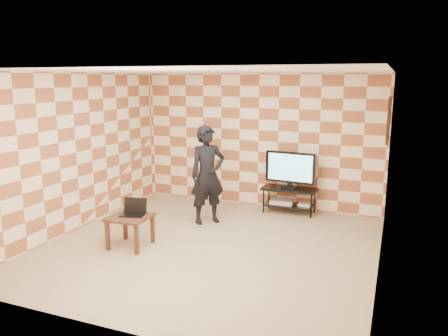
{
  "coord_description": "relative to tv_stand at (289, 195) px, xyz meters",
  "views": [
    {
      "loc": [
        2.6,
        -5.94,
        2.59
      ],
      "look_at": [
        0.0,
        0.6,
        1.15
      ],
      "focal_mm": 35.0,
      "sensor_mm": 36.0,
      "label": 1
    }
  ],
  "objects": [
    {
      "name": "floor",
      "position": [
        -0.74,
        -2.2,
        -0.37
      ],
      "size": [
        5.0,
        5.0,
        0.0
      ],
      "primitive_type": "plane",
      "color": "tan",
      "rests_on": "ground"
    },
    {
      "name": "wall_back",
      "position": [
        -0.74,
        0.3,
        0.98
      ],
      "size": [
        5.0,
        0.02,
        2.7
      ],
      "primitive_type": "cube",
      "color": "#F7E1BD",
      "rests_on": "ground"
    },
    {
      "name": "wall_front",
      "position": [
        -0.74,
        -4.7,
        0.98
      ],
      "size": [
        5.0,
        0.02,
        2.7
      ],
      "primitive_type": "cube",
      "color": "#F7E1BD",
      "rests_on": "ground"
    },
    {
      "name": "wall_left",
      "position": [
        -3.24,
        -2.2,
        0.98
      ],
      "size": [
        0.02,
        5.0,
        2.7
      ],
      "primitive_type": "cube",
      "color": "#F7E1BD",
      "rests_on": "ground"
    },
    {
      "name": "wall_right",
      "position": [
        1.76,
        -2.2,
        0.98
      ],
      "size": [
        0.02,
        5.0,
        2.7
      ],
      "primitive_type": "cube",
      "color": "#F7E1BD",
      "rests_on": "ground"
    },
    {
      "name": "ceiling",
      "position": [
        -0.74,
        -2.2,
        2.33
      ],
      "size": [
        5.0,
        5.0,
        0.02
      ],
      "primitive_type": "cube",
      "color": "white",
      "rests_on": "wall_back"
    },
    {
      "name": "wall_art",
      "position": [
        1.73,
        -0.65,
        1.58
      ],
      "size": [
        0.04,
        0.72,
        0.72
      ],
      "color": "black",
      "rests_on": "wall_right"
    },
    {
      "name": "tv_stand",
      "position": [
        0.0,
        0.0,
        0.0
      ],
      "size": [
        1.06,
        0.48,
        0.5
      ],
      "color": "black",
      "rests_on": "floor"
    },
    {
      "name": "tv",
      "position": [
        0.0,
        -0.0,
        0.53
      ],
      "size": [
        0.99,
        0.21,
        0.72
      ],
      "color": "black",
      "rests_on": "tv_stand"
    },
    {
      "name": "dvd_player",
      "position": [
        -0.15,
        0.01,
        -0.16
      ],
      "size": [
        0.46,
        0.34,
        0.07
      ],
      "primitive_type": "cube",
      "rotation": [
        0.0,
        0.0,
        0.05
      ],
      "color": "#BBBBBD",
      "rests_on": "tv_stand"
    },
    {
      "name": "game_console",
      "position": [
        0.31,
        -0.01,
        -0.17
      ],
      "size": [
        0.24,
        0.18,
        0.05
      ],
      "primitive_type": "cube",
      "rotation": [
        0.0,
        0.0,
        -0.08
      ],
      "color": "silver",
      "rests_on": "tv_stand"
    },
    {
      "name": "side_table",
      "position": [
        -1.9,
        -2.65,
        0.04
      ],
      "size": [
        0.63,
        0.63,
        0.5
      ],
      "color": "#3B2016",
      "rests_on": "floor"
    },
    {
      "name": "laptop",
      "position": [
        -1.88,
        -2.56,
        0.19
      ],
      "size": [
        0.43,
        0.37,
        0.25
      ],
      "color": "black",
      "rests_on": "side_table"
    },
    {
      "name": "person",
      "position": [
        -1.25,
        -1.12,
        0.52
      ],
      "size": [
        0.76,
        0.76,
        1.78
      ],
      "primitive_type": "imported",
      "rotation": [
        0.0,
        0.0,
        0.79
      ],
      "color": "black",
      "rests_on": "floor"
    }
  ]
}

